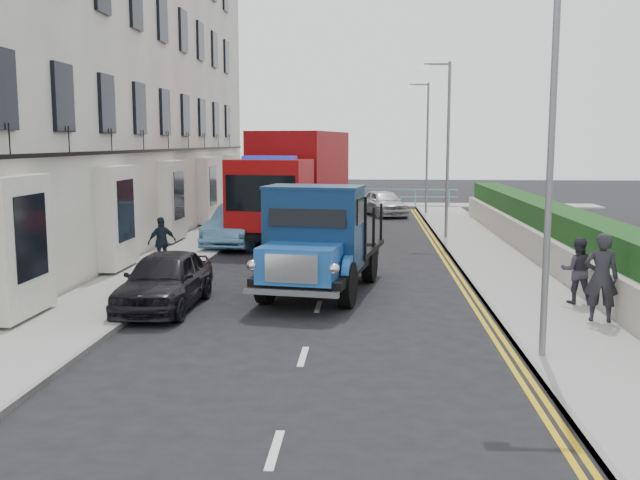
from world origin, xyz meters
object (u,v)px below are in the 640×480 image
(lamp_far, at_px, (425,140))
(parked_car_front, at_px, (165,280))
(bedford_lorry, at_px, (316,247))
(lamp_mid, at_px, (445,139))
(red_lorry, at_px, (295,182))
(lamp_near, at_px, (544,137))
(pedestrian_east_near, at_px, (601,277))

(lamp_far, relative_size, parked_car_front, 1.74)
(bedford_lorry, bearing_deg, lamp_far, 87.85)
(lamp_mid, distance_m, red_lorry, 6.19)
(lamp_mid, bearing_deg, lamp_near, -90.00)
(bedford_lorry, distance_m, pedestrian_east_near, 6.73)
(lamp_near, distance_m, red_lorry, 16.98)
(lamp_near, bearing_deg, red_lorry, 110.60)
(lamp_far, relative_size, pedestrian_east_near, 3.68)
(pedestrian_east_near, bearing_deg, lamp_near, 67.25)
(lamp_far, height_order, red_lorry, lamp_far)
(pedestrian_east_near, bearing_deg, bedford_lorry, -7.84)
(lamp_near, distance_m, lamp_mid, 16.00)
(parked_car_front, relative_size, pedestrian_east_near, 2.11)
(lamp_mid, xyz_separation_m, lamp_far, (0.00, 10.00, 0.00))
(lamp_far, bearing_deg, pedestrian_east_near, -85.31)
(lamp_near, relative_size, red_lorry, 0.82)
(lamp_mid, relative_size, lamp_far, 1.00)
(lamp_mid, bearing_deg, bedford_lorry, -111.56)
(parked_car_front, bearing_deg, lamp_mid, 59.08)
(bedford_lorry, relative_size, pedestrian_east_near, 3.23)
(bedford_lorry, xyz_separation_m, pedestrian_east_near, (6.24, -2.52, -0.21))
(lamp_near, bearing_deg, parked_car_front, 155.16)
(lamp_mid, bearing_deg, pedestrian_east_near, -81.86)
(lamp_mid, height_order, bedford_lorry, lamp_mid)
(lamp_far, relative_size, red_lorry, 0.82)
(lamp_near, distance_m, lamp_far, 26.00)
(lamp_far, bearing_deg, lamp_mid, -90.00)
(lamp_near, height_order, red_lorry, lamp_near)
(lamp_near, xyz_separation_m, red_lorry, (-5.95, 15.82, -1.70))
(bedford_lorry, height_order, red_lorry, red_lorry)
(red_lorry, bearing_deg, pedestrian_east_near, -49.54)
(lamp_mid, distance_m, pedestrian_east_near, 13.89)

